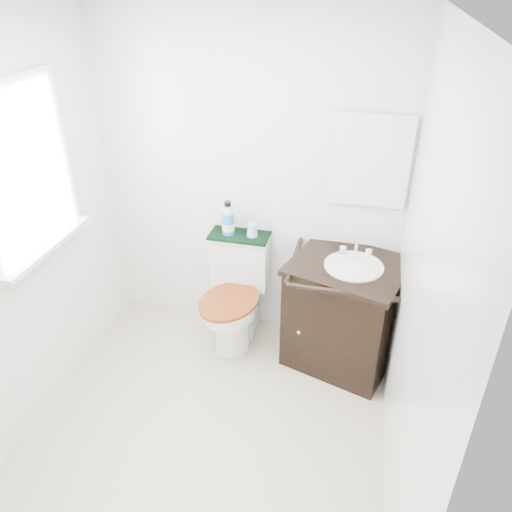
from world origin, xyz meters
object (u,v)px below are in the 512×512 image
at_px(mouthwash_bottle, 228,219).
at_px(cup, 252,230).
at_px(toilet, 236,298).
at_px(vanity, 345,311).
at_px(trash_bin, 241,312).

xyz_separation_m(mouthwash_bottle, cup, (0.18, 0.01, -0.07)).
relative_size(toilet, mouthwash_bottle, 3.25).
bearing_deg(cup, vanity, -14.66).
distance_m(toilet, vanity, 0.82).
distance_m(toilet, trash_bin, 0.26).
distance_m(trash_bin, mouthwash_bottle, 0.83).
xyz_separation_m(toilet, trash_bin, (-0.00, 0.13, -0.23)).
distance_m(vanity, trash_bin, 0.89).
bearing_deg(mouthwash_bottle, toilet, -55.84).
height_order(vanity, trash_bin, vanity).
bearing_deg(toilet, cup, 52.57).
bearing_deg(trash_bin, vanity, -13.54).
xyz_separation_m(trash_bin, cup, (0.10, -0.01, 0.76)).
xyz_separation_m(toilet, cup, (0.10, 0.13, 0.53)).
height_order(vanity, mouthwash_bottle, mouthwash_bottle).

